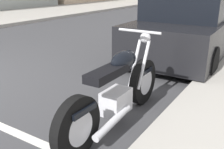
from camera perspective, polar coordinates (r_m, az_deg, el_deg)
name	(u,v)px	position (r m, az deg, el deg)	size (l,w,h in m)	color
sidewalk_far_curb	(71,9)	(18.22, -8.95, 13.96)	(120.00, 5.00, 0.14)	#ADA89E
parked_motorcycle	(117,92)	(3.26, 1.15, -3.89)	(2.21, 0.62, 1.14)	black
parked_car_across_street	(189,27)	(6.70, 16.52, 9.83)	(4.36, 1.92, 1.51)	black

